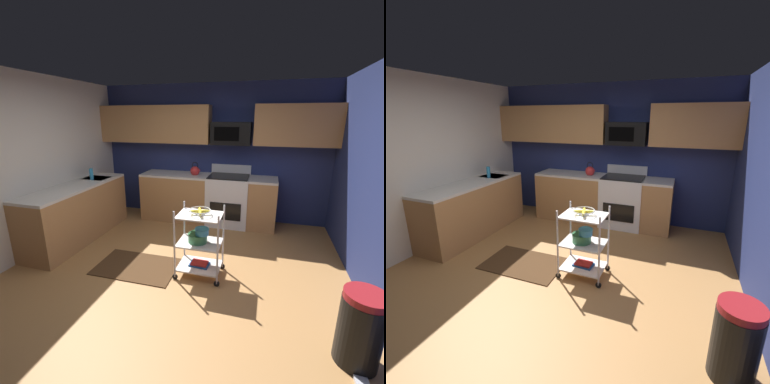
# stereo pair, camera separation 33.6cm
# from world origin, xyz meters

# --- Properties ---
(floor) EXTENTS (4.40, 4.80, 0.04)m
(floor) POSITION_xyz_m (0.00, 0.00, -0.02)
(floor) COLOR #A87542
(floor) RESTS_ON ground
(wall_back) EXTENTS (4.52, 0.06, 2.60)m
(wall_back) POSITION_xyz_m (0.00, 2.43, 1.30)
(wall_back) COLOR navy
(wall_back) RESTS_ON ground
(wall_left) EXTENTS (0.06, 4.80, 2.60)m
(wall_left) POSITION_xyz_m (-2.23, 0.00, 1.30)
(wall_left) COLOR silver
(wall_left) RESTS_ON ground
(counter_run) EXTENTS (3.48, 2.63, 0.92)m
(counter_run) POSITION_xyz_m (-0.85, 1.52, 0.46)
(counter_run) COLOR #B27F4C
(counter_run) RESTS_ON ground
(oven_range) EXTENTS (0.76, 0.65, 1.10)m
(oven_range) POSITION_xyz_m (0.41, 2.10, 0.48)
(oven_range) COLOR white
(oven_range) RESTS_ON ground
(upper_cabinets) EXTENTS (4.40, 0.33, 0.70)m
(upper_cabinets) POSITION_xyz_m (-0.09, 2.23, 1.85)
(upper_cabinets) COLOR #B27F4C
(microwave) EXTENTS (0.70, 0.39, 0.40)m
(microwave) POSITION_xyz_m (0.41, 2.21, 1.70)
(microwave) COLOR black
(rolling_cart) EXTENTS (0.61, 0.43, 0.91)m
(rolling_cart) POSITION_xyz_m (0.32, 0.27, 0.45)
(rolling_cart) COLOR silver
(rolling_cart) RESTS_ON ground
(fruit_bowl) EXTENTS (0.27, 0.27, 0.07)m
(fruit_bowl) POSITION_xyz_m (0.32, 0.27, 0.88)
(fruit_bowl) COLOR silver
(fruit_bowl) RESTS_ON rolling_cart
(mixing_bowl_large) EXTENTS (0.25, 0.25, 0.11)m
(mixing_bowl_large) POSITION_xyz_m (0.30, 0.27, 0.52)
(mixing_bowl_large) COLOR #387F4C
(mixing_bowl_large) RESTS_ON rolling_cart
(mixing_bowl_small) EXTENTS (0.18, 0.18, 0.08)m
(mixing_bowl_small) POSITION_xyz_m (0.35, 0.26, 0.62)
(mixing_bowl_small) COLOR #338CBF
(mixing_bowl_small) RESTS_ON rolling_cart
(book_stack) EXTENTS (0.26, 0.19, 0.04)m
(book_stack) POSITION_xyz_m (0.32, 0.27, 0.15)
(book_stack) COLOR #1E4C8C
(book_stack) RESTS_ON rolling_cart
(kettle) EXTENTS (0.21, 0.18, 0.26)m
(kettle) POSITION_xyz_m (-0.24, 2.10, 1.00)
(kettle) COLOR red
(kettle) RESTS_ON counter_run
(dish_soap_bottle) EXTENTS (0.06, 0.06, 0.20)m
(dish_soap_bottle) POSITION_xyz_m (-1.89, 1.20, 1.02)
(dish_soap_bottle) COLOR #2D8CBF
(dish_soap_bottle) RESTS_ON counter_run
(trash_can) EXTENTS (0.34, 0.42, 0.66)m
(trash_can) POSITION_xyz_m (1.90, -0.61, 0.33)
(trash_can) COLOR black
(trash_can) RESTS_ON ground
(floor_rug) EXTENTS (1.11, 0.71, 0.01)m
(floor_rug) POSITION_xyz_m (-0.55, 0.20, 0.01)
(floor_rug) COLOR #472D19
(floor_rug) RESTS_ON ground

